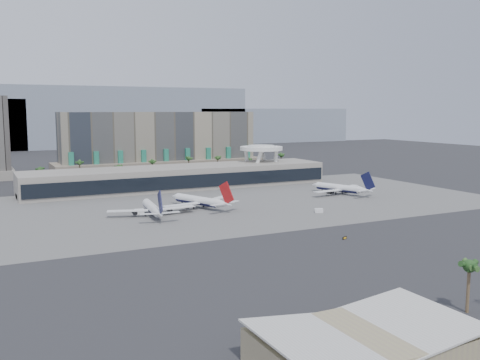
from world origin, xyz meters
name	(u,v)px	position (x,y,z in m)	size (l,w,h in m)	color
ground	(282,225)	(0.00, 0.00, 0.00)	(900.00, 900.00, 0.00)	#232326
apron_pad	(221,203)	(0.00, 55.00, 0.03)	(260.00, 130.00, 0.06)	#5B5B59
mountain_ridge	(96,121)	(27.88, 470.00, 29.89)	(680.00, 60.00, 70.00)	gray
hotel	(161,150)	(10.00, 174.41, 16.81)	(140.00, 30.00, 42.00)	gray
terminal	(180,176)	(0.00, 109.84, 6.52)	(170.00, 32.50, 14.50)	gray
saucer_structure	(261,151)	(55.00, 116.00, 18.45)	(26.00, 26.00, 21.89)	white
palm_row	(171,163)	(7.00, 145.00, 10.50)	(157.80, 2.80, 13.10)	brown
hangar_left	(364,348)	(-45.00, -102.00, 3.20)	(36.65, 22.60, 7.55)	tan
airliner_left	(153,208)	(-38.03, 39.29, 3.29)	(36.43, 37.69, 13.03)	white
airliner_centre	(200,201)	(-14.06, 46.88, 3.42)	(36.22, 37.38, 13.56)	white
airliner_right	(340,188)	(65.91, 51.00, 3.32)	(35.50, 36.69, 13.18)	white
service_vehicle_a	(139,212)	(-41.89, 46.19, 1.03)	(4.21, 2.06, 2.06)	white
service_vehicle_b	(319,211)	(27.33, 14.89, 0.87)	(3.38, 1.93, 1.74)	white
taxiway_sign	(345,238)	(7.80, -28.18, 0.48)	(2.11, 0.97, 0.97)	black
near_palm_a	(469,273)	(-9.39, -92.87, 8.86)	(6.00, 6.00, 11.68)	brown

